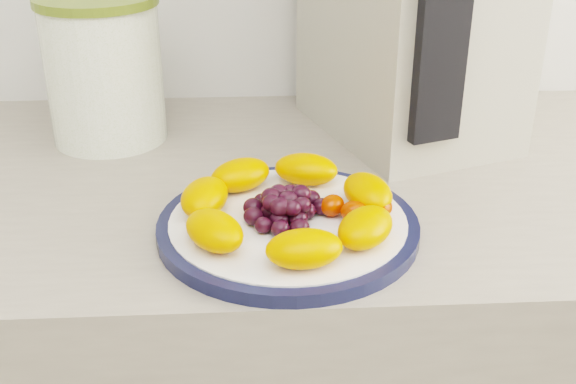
{
  "coord_description": "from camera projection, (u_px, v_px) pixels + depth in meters",
  "views": [
    {
      "loc": [
        -0.04,
        0.36,
        1.29
      ],
      "look_at": [
        -0.01,
        1.04,
        0.95
      ],
      "focal_mm": 45.0,
      "sensor_mm": 36.0,
      "label": 1
    }
  ],
  "objects": [
    {
      "name": "canister",
      "position": [
        105.0,
        74.0,
        0.99
      ],
      "size": [
        0.18,
        0.18,
        0.19
      ],
      "primitive_type": "cylinder",
      "rotation": [
        0.0,
        0.0,
        -0.17
      ],
      "color": "#567411",
      "rests_on": "counter"
    },
    {
      "name": "plate_face",
      "position": [
        288.0,
        226.0,
        0.79
      ],
      "size": [
        0.26,
        0.26,
        0.02
      ],
      "primitive_type": "cylinder",
      "color": "white",
      "rests_on": "counter"
    },
    {
      "name": "appliance_panel",
      "position": [
        442.0,
        27.0,
        0.83
      ],
      "size": [
        0.07,
        0.04,
        0.28
      ],
      "primitive_type": "cube",
      "rotation": [
        0.0,
        0.0,
        0.33
      ],
      "color": "black",
      "rests_on": "appliance_body"
    },
    {
      "name": "fruit_plate",
      "position": [
        290.0,
        205.0,
        0.78
      ],
      "size": [
        0.25,
        0.24,
        0.04
      ],
      "color": "#FF7700",
      "rests_on": "plate_face"
    },
    {
      "name": "plate_rim",
      "position": [
        288.0,
        227.0,
        0.79
      ],
      "size": [
        0.28,
        0.28,
        0.01
      ],
      "primitive_type": "cylinder",
      "color": "#121836",
      "rests_on": "counter"
    },
    {
      "name": "canister_lid",
      "position": [
        96.0,
        0.0,
        0.95
      ],
      "size": [
        0.19,
        0.19,
        0.01
      ],
      "primitive_type": "cylinder",
      "rotation": [
        0.0,
        0.0,
        -0.17
      ],
      "color": "olive",
      "rests_on": "canister"
    },
    {
      "name": "appliance_body",
      "position": [
        412.0,
        1.0,
        0.98
      ],
      "size": [
        0.3,
        0.35,
        0.37
      ],
      "primitive_type": "cube",
      "rotation": [
        0.0,
        0.0,
        0.33
      ],
      "color": "#A7A291",
      "rests_on": "counter"
    }
  ]
}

